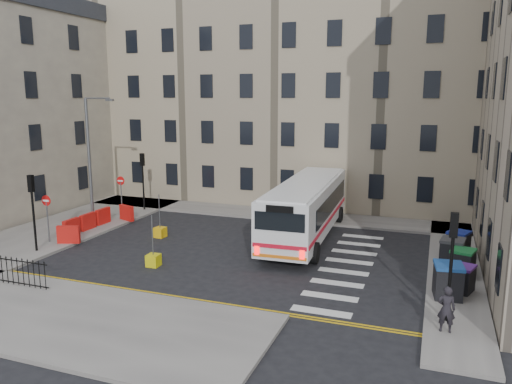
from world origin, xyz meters
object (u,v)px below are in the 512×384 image
Objects in this scene: wheelie_bin_a at (448,280)px; bus at (307,206)px; pedestrian at (446,309)px; bollard_yellow at (160,232)px; streetlamp at (89,159)px; bollard_chevron at (153,260)px; wheelie_bin_b at (462,278)px; wheelie_bin_e at (458,243)px; wheelie_bin_d at (452,252)px; wheelie_bin_c at (463,262)px.

bus is at bearing 131.66° from wheelie_bin_a.
pedestrian reaches higher than bollard_yellow.
streetlamp is 10.59m from bollard_chevron.
streetlamp is 6.37× the size of wheelie_bin_b.
bollard_chevron is (8.00, -5.64, -4.04)m from streetlamp.
wheelie_bin_a is 1.00× the size of wheelie_bin_e.
wheelie_bin_d is (21.86, -1.01, -3.50)m from streetlamp.
pedestrian reaches higher than wheelie_bin_b.
wheelie_bin_d reaches higher than bollard_yellow.
wheelie_bin_c is (0.67, 2.93, -0.09)m from wheelie_bin_a.
bus reaches higher than wheelie_bin_b.
wheelie_bin_b is at bearing -68.95° from wheelie_bin_e.
wheelie_bin_a is 1.05× the size of wheelie_bin_c.
wheelie_bin_e is at bearing 25.15° from bollard_chevron.
wheelie_bin_e is at bearing 109.53° from wheelie_bin_b.
pedestrian is 2.80× the size of bollard_yellow.
wheelie_bin_d is 16.24m from bollard_yellow.
wheelie_bin_a is (21.62, -5.12, -3.47)m from streetlamp.
wheelie_bin_a reaches higher than bollard_yellow.
wheelie_bin_e is (-0.10, 3.20, 0.01)m from wheelie_bin_c.
wheelie_bin_c reaches higher than bollard_yellow.
wheelie_bin_e reaches higher than bollard_yellow.
bus is at bearing -54.58° from pedestrian.
streetlamp is 13.57× the size of bollard_yellow.
streetlamp reaches higher than bus.
streetlamp reaches higher than wheelie_bin_d.
pedestrian reaches higher than bollard_chevron.
pedestrian is (-0.77, -6.25, 0.21)m from wheelie_bin_c.
wheelie_bin_d is at bearing 0.05° from bollard_yellow.
wheelie_bin_e is at bearing -95.59° from pedestrian.
streetlamp is 5.86× the size of wheelie_bin_d.
wheelie_bin_a is at bearing -43.95° from bus.
bollard_yellow is at bearing 158.84° from wheelie_bin_a.
streetlamp is 23.36m from pedestrian.
wheelie_bin_a is 4.11m from wheelie_bin_d.
wheelie_bin_c is at bearing 70.30° from wheelie_bin_a.
wheelie_bin_a is 16.52m from bollard_yellow.
wheelie_bin_e is 2.36× the size of bollard_chevron.
bollard_yellow is at bearing -163.78° from bus.
bollard_chevron is (-5.86, -7.40, -1.63)m from bus.
wheelie_bin_d is at bearing -21.50° from bus.
bus is 8.84m from bollard_yellow.
bus is 9.71× the size of wheelie_bin_b.
bollard_chevron is at bearing -130.82° from bus.
wheelie_bin_d is 7.43m from pedestrian.
bus is at bearing 51.61° from bollard_chevron.
pedestrian is (-0.10, -3.31, 0.13)m from wheelie_bin_a.
bollard_chevron is at bearing -154.91° from wheelie_bin_b.
wheelie_bin_b is 16.88m from bollard_yellow.
wheelie_bin_e is 9.48m from pedestrian.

